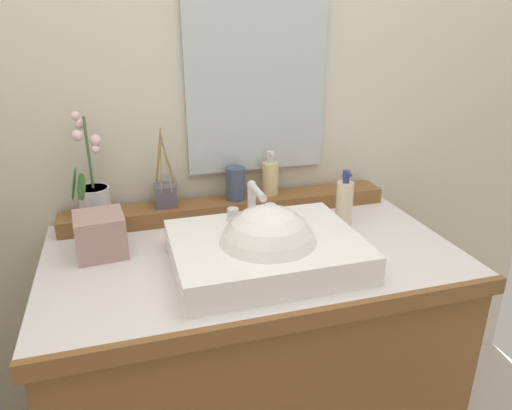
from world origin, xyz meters
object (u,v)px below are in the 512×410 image
at_px(tissue_box, 100,234).
at_px(lotion_bottle, 344,203).
at_px(soap_dispenser, 270,177).
at_px(tumbler_cup, 235,183).
at_px(reed_diffuser, 165,194).
at_px(potted_plant, 93,190).
at_px(sink_basin, 267,252).

bearing_deg(tissue_box, lotion_bottle, -0.99).
distance_m(soap_dispenser, tumbler_cup, 0.13).
height_order(soap_dispenser, tissue_box, soap_dispenser).
bearing_deg(reed_diffuser, tissue_box, -137.33).
height_order(reed_diffuser, lotion_bottle, reed_diffuser).
relative_size(tumbler_cup, lotion_bottle, 0.60).
relative_size(soap_dispenser, tumbler_cup, 1.37).
distance_m(tumbler_cup, lotion_bottle, 0.36).
bearing_deg(potted_plant, reed_diffuser, 2.16).
xyz_separation_m(sink_basin, soap_dispenser, (0.13, 0.38, 0.07)).
bearing_deg(sink_basin, tissue_box, 155.11).
bearing_deg(soap_dispenser, tissue_box, -160.86).
distance_m(sink_basin, soap_dispenser, 0.41).
bearing_deg(lotion_bottle, reed_diffuser, 159.64).
distance_m(reed_diffuser, tissue_box, 0.27).
distance_m(lotion_bottle, tissue_box, 0.73).
height_order(sink_basin, soap_dispenser, soap_dispenser).
distance_m(soap_dispenser, lotion_bottle, 0.27).
bearing_deg(tissue_box, potted_plant, 95.28).
bearing_deg(sink_basin, reed_diffuser, 120.04).
bearing_deg(tumbler_cup, tissue_box, -157.64).
bearing_deg(tissue_box, soap_dispenser, 19.14).
height_order(soap_dispenser, tumbler_cup, soap_dispenser).
height_order(sink_basin, lotion_bottle, sink_basin).
height_order(sink_basin, reed_diffuser, reed_diffuser).
distance_m(sink_basin, potted_plant, 0.57).
bearing_deg(lotion_bottle, soap_dispenser, 130.85).
relative_size(sink_basin, tissue_box, 3.74).
xyz_separation_m(potted_plant, tumbler_cup, (0.44, 0.00, -0.02)).
relative_size(potted_plant, lotion_bottle, 1.73).
relative_size(sink_basin, soap_dispenser, 3.27).
bearing_deg(tumbler_cup, potted_plant, -179.99).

